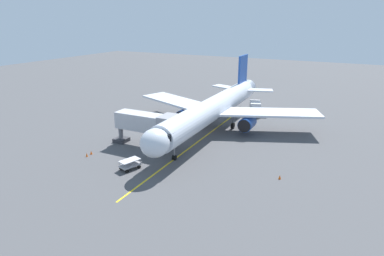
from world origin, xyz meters
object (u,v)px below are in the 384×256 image
object	(u,v)px
airplane	(214,109)
ground_crew_marshaller	(164,149)
box_truck_portside	(255,108)
safety_cone_nose_left	(280,177)
safety_cone_nose_right	(87,155)
jet_bridge	(151,124)
safety_cone_wing_port	(91,152)
baggage_cart_near_nose	(130,164)

from	to	relation	value
airplane	ground_crew_marshaller	distance (m)	13.28
box_truck_portside	safety_cone_nose_left	xyz separation A→B (m)	(-11.11, 26.01, -1.11)
box_truck_portside	safety_cone_nose_right	world-z (taller)	box_truck_portside
airplane	safety_cone_nose_right	bearing A→B (deg)	58.38
airplane	safety_cone_nose_left	size ratio (longest dim) A/B	73.18
box_truck_portside	airplane	bearing A→B (deg)	75.43
safety_cone_nose_left	safety_cone_nose_right	world-z (taller)	same
safety_cone_nose_left	safety_cone_nose_right	xyz separation A→B (m)	(25.87, 5.56, 0.00)
jet_bridge	ground_crew_marshaller	distance (m)	4.47
airplane	ground_crew_marshaller	xyz separation A→B (m)	(2.06, 12.74, -3.12)
ground_crew_marshaller	safety_cone_nose_left	bearing A→B (deg)	179.49
jet_bridge	ground_crew_marshaller	xyz separation A→B (m)	(-3.13, 1.38, -2.88)
jet_bridge	safety_cone_nose_left	bearing A→B (deg)	175.57
safety_cone_nose_left	safety_cone_nose_right	distance (m)	26.47
safety_cone_wing_port	safety_cone_nose_right	bearing A→B (deg)	93.12
safety_cone_nose_left	box_truck_portside	bearing A→B (deg)	-66.88
safety_cone_wing_port	baggage_cart_near_nose	bearing A→B (deg)	170.04
baggage_cart_near_nose	ground_crew_marshaller	bearing A→B (deg)	-102.35
ground_crew_marshaller	box_truck_portside	world-z (taller)	box_truck_portside
baggage_cart_near_nose	box_truck_portside	xyz separation A→B (m)	(-6.82, -32.05, 0.73)
safety_cone_nose_left	safety_cone_wing_port	xyz separation A→B (m)	(25.93, 4.64, 0.00)
airplane	baggage_cart_near_nose	size ratio (longest dim) A/B	13.84
safety_cone_nose_left	safety_cone_wing_port	distance (m)	26.34
box_truck_portside	jet_bridge	bearing A→B (deg)	70.66
safety_cone_nose_right	safety_cone_wing_port	size ratio (longest dim) A/B	1.00
jet_bridge	safety_cone_nose_right	bearing A→B (deg)	48.92
box_truck_portside	safety_cone_nose_left	world-z (taller)	box_truck_portside
airplane	safety_cone_nose_right	distance (m)	21.99
jet_bridge	baggage_cart_near_nose	world-z (taller)	jet_bridge
airplane	box_truck_portside	xyz separation A→B (m)	(-3.41, -13.11, -2.62)
jet_bridge	baggage_cart_near_nose	size ratio (longest dim) A/B	3.93
safety_cone_nose_right	jet_bridge	bearing A→B (deg)	-131.08
jet_bridge	ground_crew_marshaller	size ratio (longest dim) A/B	6.68
ground_crew_marshaller	box_truck_portside	xyz separation A→B (m)	(-5.47, -25.86, 0.50)
ground_crew_marshaller	airplane	bearing A→B (deg)	-99.17
ground_crew_marshaller	safety_cone_nose_left	world-z (taller)	ground_crew_marshaller
ground_crew_marshaller	box_truck_portside	distance (m)	26.43
ground_crew_marshaller	safety_cone_wing_port	xyz separation A→B (m)	(9.35, 4.79, -0.61)
baggage_cart_near_nose	safety_cone_nose_right	size ratio (longest dim) A/B	5.29
jet_bridge	safety_cone_wing_port	bearing A→B (deg)	44.71
safety_cone_wing_port	safety_cone_nose_left	bearing A→B (deg)	-169.86
airplane	baggage_cart_near_nose	world-z (taller)	airplane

